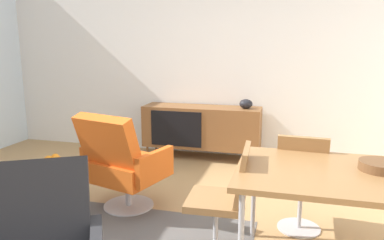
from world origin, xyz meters
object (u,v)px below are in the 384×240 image
object	(u,v)px
sideboard	(201,127)
dining_chair_near_window	(225,199)
vase_cobalt	(246,104)
dining_chair_back_left	(302,179)
side_table_round	(56,189)
dining_table	(365,180)
fruit_bowl	(54,162)
wooden_bowl_on_table	(380,166)
lounge_chair_red	(122,162)

from	to	relation	value
sideboard	dining_chair_near_window	bearing A→B (deg)	-72.66
vase_cobalt	dining_chair_back_left	world-z (taller)	dining_chair_back_left
vase_cobalt	side_table_round	xyz separation A→B (m)	(-1.35, -2.21, -0.46)
dining_chair_near_window	side_table_round	xyz separation A→B (m)	(-1.49, 0.16, -0.15)
dining_table	fruit_bowl	xyz separation A→B (m)	(-2.38, 0.16, -0.14)
fruit_bowl	sideboard	bearing A→B (deg)	71.20
wooden_bowl_on_table	dining_chair_back_left	xyz separation A→B (m)	(-0.46, 0.47, -0.30)
wooden_bowl_on_table	sideboard	bearing A→B (deg)	127.20
lounge_chair_red	side_table_round	distance (m)	0.62
wooden_bowl_on_table	dining_chair_back_left	size ratio (longest dim) A/B	0.30
dining_table	fruit_bowl	size ratio (longest dim) A/B	8.00
sideboard	fruit_bowl	bearing A→B (deg)	-108.80
dining_table	wooden_bowl_on_table	size ratio (longest dim) A/B	6.15
wooden_bowl_on_table	lounge_chair_red	xyz separation A→B (m)	(-2.06, 0.49, -0.30)
sideboard	wooden_bowl_on_table	distance (m)	2.88
wooden_bowl_on_table	dining_chair_near_window	xyz separation A→B (m)	(-0.99, -0.09, -0.30)
wooden_bowl_on_table	side_table_round	distance (m)	2.52
sideboard	side_table_round	size ratio (longest dim) A/B	3.08
side_table_round	fruit_bowl	xyz separation A→B (m)	(0.00, 0.00, 0.24)
wooden_bowl_on_table	side_table_round	size ratio (longest dim) A/B	0.50
dining_table	lounge_chair_red	bearing A→B (deg)	163.33
dining_chair_back_left	side_table_round	bearing A→B (deg)	-168.93
vase_cobalt	dining_table	bearing A→B (deg)	-66.56
dining_chair_back_left	wooden_bowl_on_table	bearing A→B (deg)	-45.65
side_table_round	fruit_bowl	bearing A→B (deg)	83.09
sideboard	dining_table	distance (m)	2.89
lounge_chair_red	fruit_bowl	distance (m)	0.61
dining_chair_near_window	sideboard	bearing A→B (deg)	107.34
dining_chair_back_left	side_table_round	size ratio (longest dim) A/B	1.65
wooden_bowl_on_table	vase_cobalt	bearing A→B (deg)	116.36
fruit_bowl	side_table_round	bearing A→B (deg)	-96.91
sideboard	vase_cobalt	bearing A→B (deg)	0.18
side_table_round	dining_chair_near_window	bearing A→B (deg)	-6.10
wooden_bowl_on_table	dining_chair_back_left	world-z (taller)	dining_chair_back_left
sideboard	lounge_chair_red	size ratio (longest dim) A/B	1.69
sideboard	fruit_bowl	size ratio (longest dim) A/B	8.00
dining_chair_back_left	fruit_bowl	distance (m)	2.07
dining_chair_near_window	lounge_chair_red	world-z (taller)	lounge_chair_red
dining_table	sideboard	bearing A→B (deg)	124.47
sideboard	wooden_bowl_on_table	size ratio (longest dim) A/B	6.15
vase_cobalt	dining_chair_near_window	size ratio (longest dim) A/B	0.20
vase_cobalt	dining_chair_near_window	xyz separation A→B (m)	(0.14, -2.37, -0.31)
lounge_chair_red	dining_table	bearing A→B (deg)	-16.67
dining_chair_near_window	wooden_bowl_on_table	bearing A→B (deg)	5.22
vase_cobalt	dining_table	distance (m)	2.59
dining_chair_near_window	fruit_bowl	world-z (taller)	dining_chair_near_window
dining_table	side_table_round	size ratio (longest dim) A/B	3.08
sideboard	dining_table	xyz separation A→B (m)	(1.63, -2.37, 0.26)
vase_cobalt	lounge_chair_red	xyz separation A→B (m)	(-0.93, -1.79, -0.31)
sideboard	dining_chair_back_left	bearing A→B (deg)	-54.89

